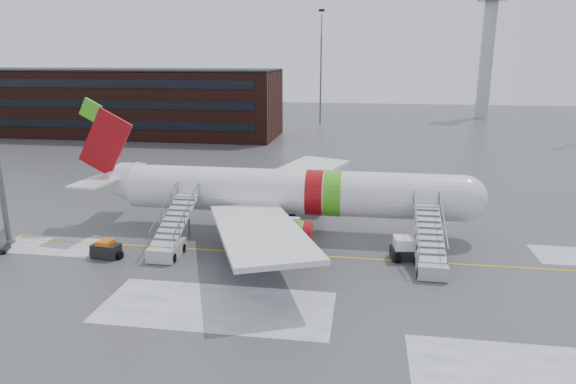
% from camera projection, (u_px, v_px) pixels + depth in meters
% --- Properties ---
extents(ground, '(260.00, 260.00, 0.00)m').
position_uv_depth(ground, '(329.00, 252.00, 39.52)').
color(ground, '#494C4F').
rests_on(ground, ground).
extents(airliner, '(35.03, 32.97, 11.18)m').
position_uv_depth(airliner, '(281.00, 192.00, 43.57)').
color(airliner, white).
rests_on(airliner, ground).
extents(airstair_fwd, '(2.05, 7.70, 3.48)m').
position_uv_depth(airstair_fwd, '(430.00, 254.00, 36.19)').
color(airstair_fwd, '#A8AAAF').
rests_on(airstair_fwd, ground).
extents(airstair_aft, '(2.05, 7.70, 3.48)m').
position_uv_depth(airstair_aft, '(170.00, 240.00, 39.04)').
color(airstair_aft, '#B2B5BA').
rests_on(airstair_aft, ground).
extents(pushback_tug, '(3.07, 2.43, 1.67)m').
position_uv_depth(pushback_tug, '(408.00, 249.00, 38.02)').
color(pushback_tug, black).
rests_on(pushback_tug, ground).
extents(baggage_tractor, '(2.65, 1.42, 1.34)m').
position_uv_depth(baggage_tractor, '(106.00, 250.00, 38.33)').
color(baggage_tractor, black).
rests_on(baggage_tractor, ground).
extents(terminal_building, '(62.00, 16.11, 12.30)m').
position_uv_depth(terminal_building, '(115.00, 102.00, 97.09)').
color(terminal_building, '#3F1E16').
rests_on(terminal_building, ground).
extents(control_tower, '(6.40, 6.40, 30.00)m').
position_uv_depth(control_tower, '(488.00, 38.00, 120.99)').
color(control_tower, '#B2B5BA').
rests_on(control_tower, ground).
extents(light_mast_far_n, '(1.20, 1.20, 24.25)m').
position_uv_depth(light_mast_far_n, '(321.00, 60.00, 111.64)').
color(light_mast_far_n, '#595B60').
rests_on(light_mast_far_n, ground).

